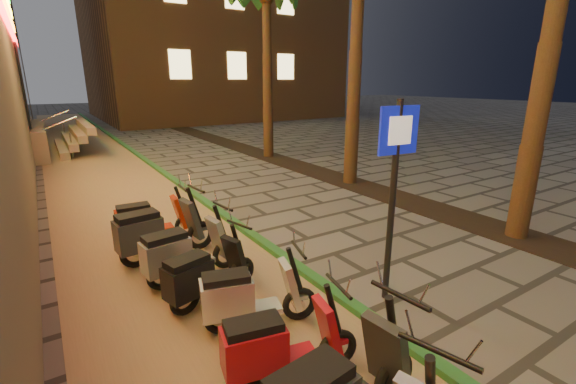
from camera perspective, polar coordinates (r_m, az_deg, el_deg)
ground at (r=5.35m, az=31.72°, el=-20.79°), size 120.00×120.00×0.00m
parking_strip at (r=12.06m, az=-24.21°, el=0.31°), size 3.40×60.00×0.01m
green_curb at (r=12.38m, az=-16.49°, el=1.68°), size 0.18×60.00×0.10m
planting_strip at (r=10.59m, az=16.30°, el=-0.94°), size 1.20×40.00×0.02m
pedestrian_sign at (r=5.25m, az=15.54°, el=2.37°), size 0.61×0.12×2.79m
scooter_6 at (r=4.14m, az=-1.84°, el=-21.95°), size 1.48×0.67×1.04m
scooter_7 at (r=4.92m, az=-6.33°, el=-15.23°), size 1.48×0.74×1.04m
scooter_8 at (r=5.49m, az=-12.54°, el=-11.98°), size 1.47×0.75×1.04m
scooter_9 at (r=6.12m, az=-15.45°, el=-8.73°), size 1.61×0.64×1.13m
scooter_10 at (r=6.93m, az=-19.10°, el=-5.72°), size 1.74×0.66×1.22m
scooter_11 at (r=7.73m, az=-20.06°, el=-4.07°), size 1.51×0.53×1.07m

